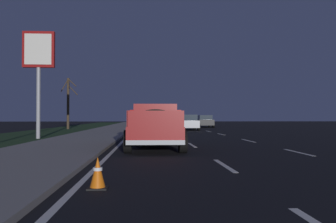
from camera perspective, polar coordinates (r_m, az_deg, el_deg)
name	(u,v)px	position (r m, az deg, el deg)	size (l,w,h in m)	color
ground	(194,133)	(27.54, 4.47, -3.68)	(144.00, 144.00, 0.00)	black
sidewalk_shoulder	(103,132)	(27.51, -11.12, -3.54)	(108.00, 4.00, 0.12)	gray
grass_verge	(40,133)	(28.60, -21.12, -3.51)	(108.00, 6.00, 0.01)	#1E3819
lane_markings	(156,131)	(30.54, -2.15, -3.40)	(108.00, 7.04, 0.01)	silver
pickup_truck	(155,125)	(13.96, -2.19, -2.31)	(5.46, 2.36, 1.87)	maroon
sedan_silver	(188,122)	(33.30, 3.41, -1.86)	(4.41, 2.04, 1.54)	#B2B5BA
sedan_green	(151,123)	(28.43, -2.90, -2.01)	(4.44, 2.09, 1.54)	#14592D
sedan_black	(204,121)	(42.71, 6.27, -1.65)	(4.43, 2.06, 1.54)	black
sedan_tan	(150,121)	(41.18, -3.06, -1.68)	(4.44, 2.09, 1.54)	#9E845B
gas_price_sign	(39,58)	(21.92, -21.32, 8.49)	(0.27, 1.90, 6.53)	#99999E
bare_tree_far	(68,101)	(37.88, -16.74, 1.67)	(1.05, 1.67, 5.57)	#423323
traffic_cone_near	(98,173)	(6.31, -11.97, -10.30)	(0.36, 0.36, 0.58)	black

